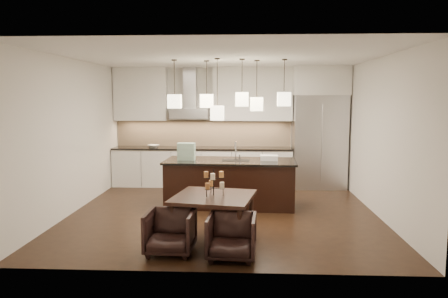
{
  "coord_description": "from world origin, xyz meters",
  "views": [
    {
      "loc": [
        0.4,
        -7.78,
        2.1
      ],
      "look_at": [
        0.0,
        0.2,
        1.15
      ],
      "focal_mm": 35.0,
      "sensor_mm": 36.0,
      "label": 1
    }
  ],
  "objects_px": {
    "refrigerator": "(319,142)",
    "dining_table": "(214,218)",
    "island_body": "(230,184)",
    "armchair_right": "(232,237)",
    "armchair_left": "(170,232)"
  },
  "relations": [
    {
      "from": "island_body",
      "to": "armchair_right",
      "type": "bearing_deg",
      "value": -84.79
    },
    {
      "from": "island_body",
      "to": "armchair_right",
      "type": "xyz_separation_m",
      "value": [
        0.12,
        -2.81,
        -0.14
      ]
    },
    {
      "from": "refrigerator",
      "to": "island_body",
      "type": "bearing_deg",
      "value": -137.27
    },
    {
      "from": "dining_table",
      "to": "armchair_left",
      "type": "bearing_deg",
      "value": -122.91
    },
    {
      "from": "island_body",
      "to": "armchair_right",
      "type": "height_order",
      "value": "island_body"
    },
    {
      "from": "armchair_left",
      "to": "armchair_right",
      "type": "bearing_deg",
      "value": -7.37
    },
    {
      "from": "refrigerator",
      "to": "armchair_right",
      "type": "relative_size",
      "value": 3.35
    },
    {
      "from": "island_body",
      "to": "armchair_left",
      "type": "height_order",
      "value": "island_body"
    },
    {
      "from": "dining_table",
      "to": "armchair_right",
      "type": "height_order",
      "value": "dining_table"
    },
    {
      "from": "refrigerator",
      "to": "island_body",
      "type": "distance_m",
      "value": 2.79
    },
    {
      "from": "refrigerator",
      "to": "island_body",
      "type": "height_order",
      "value": "refrigerator"
    },
    {
      "from": "armchair_left",
      "to": "refrigerator",
      "type": "bearing_deg",
      "value": 61.54
    },
    {
      "from": "refrigerator",
      "to": "armchair_left",
      "type": "relative_size",
      "value": 3.31
    },
    {
      "from": "armchair_left",
      "to": "armchair_right",
      "type": "xyz_separation_m",
      "value": [
        0.83,
        -0.14,
        -0.0
      ]
    },
    {
      "from": "refrigerator",
      "to": "dining_table",
      "type": "xyz_separation_m",
      "value": [
        -2.16,
        -3.92,
        -0.74
      ]
    }
  ]
}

